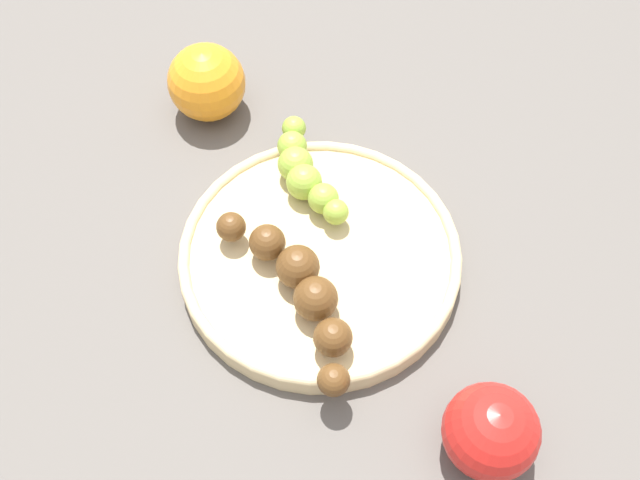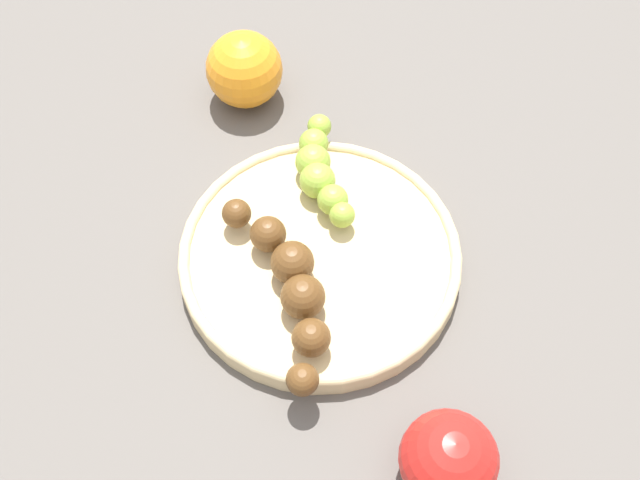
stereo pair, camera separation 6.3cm
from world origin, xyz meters
name	(u,v)px [view 1 (the left image)]	position (x,y,z in m)	size (l,w,h in m)	color
ground_plane	(320,263)	(0.00, 0.00, 0.00)	(2.40, 2.40, 0.00)	#56514C
fruit_bowl	(320,256)	(0.00, 0.00, 0.01)	(0.25, 0.25, 0.02)	#D1B784
banana_overripe	(301,287)	(-0.05, 0.01, 0.04)	(0.16, 0.12, 0.04)	#593819
banana_green	(304,172)	(0.07, 0.02, 0.04)	(0.12, 0.07, 0.03)	#8CAD38
orange_fruit	(207,82)	(0.17, 0.12, 0.04)	(0.08, 0.08, 0.08)	orange
apple_red	(491,432)	(-0.16, -0.13, 0.04)	(0.07, 0.07, 0.07)	red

